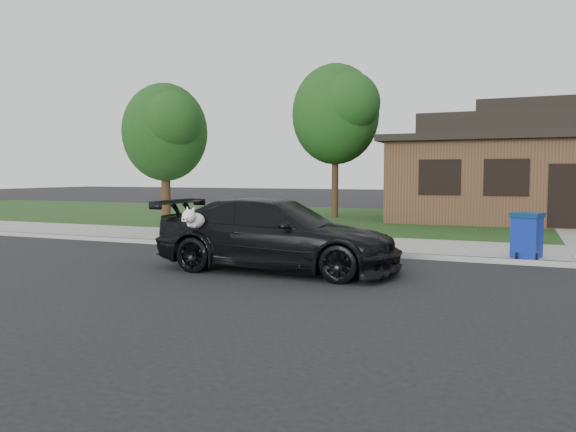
% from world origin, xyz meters
% --- Properties ---
extents(ground, '(120.00, 120.00, 0.00)m').
position_xyz_m(ground, '(0.00, 0.00, 0.00)').
color(ground, black).
rests_on(ground, ground).
extents(sidewalk, '(60.00, 3.00, 0.12)m').
position_xyz_m(sidewalk, '(0.00, 5.00, 0.06)').
color(sidewalk, gray).
rests_on(sidewalk, ground).
extents(curb, '(60.00, 0.12, 0.12)m').
position_xyz_m(curb, '(0.00, 3.50, 0.06)').
color(curb, gray).
rests_on(curb, ground).
extents(lawn, '(60.00, 13.00, 0.13)m').
position_xyz_m(lawn, '(0.00, 13.00, 0.07)').
color(lawn, '#193814').
rests_on(lawn, ground).
extents(sedan, '(4.99, 2.35, 1.45)m').
position_xyz_m(sedan, '(-1.88, 0.88, 0.72)').
color(sedan, black).
rests_on(sedan, ground).
extents(recycling_bin, '(0.74, 0.74, 0.98)m').
position_xyz_m(recycling_bin, '(2.80, 3.82, 0.62)').
color(recycling_bin, navy).
rests_on(recycling_bin, sidewalk).
extents(house, '(12.60, 8.60, 4.65)m').
position_xyz_m(house, '(4.00, 15.00, 2.13)').
color(house, '#422B1C').
rests_on(house, ground).
extents(tree_0, '(3.78, 3.60, 6.34)m').
position_xyz_m(tree_0, '(-4.34, 12.88, 4.48)').
color(tree_0, '#332114').
rests_on(tree_0, ground).
extents(tree_2, '(2.73, 2.60, 4.59)m').
position_xyz_m(tree_2, '(-7.38, 5.11, 3.27)').
color(tree_2, '#332114').
rests_on(tree_2, ground).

